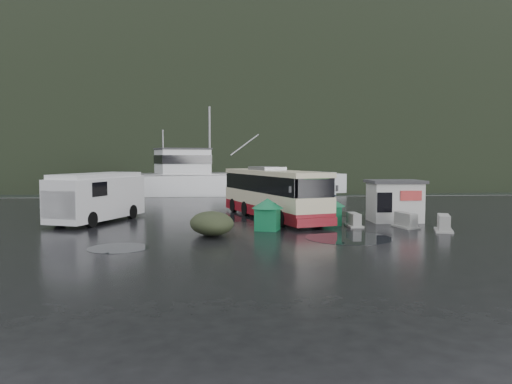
{
  "coord_description": "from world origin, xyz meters",
  "views": [
    {
      "loc": [
        -1.33,
        -26.35,
        3.7
      ],
      "look_at": [
        0.77,
        2.14,
        1.7
      ],
      "focal_mm": 35.0,
      "sensor_mm": 36.0,
      "label": 1
    }
  ],
  "objects": [
    {
      "name": "ground",
      "position": [
        0.0,
        0.0,
        0.0
      ],
      "size": [
        160.0,
        160.0,
        0.0
      ],
      "primitive_type": "plane",
      "color": "black",
      "rests_on": "ground"
    },
    {
      "name": "waste_bin_left",
      "position": [
        1.1,
        -1.36,
        0.0
      ],
      "size": [
        1.47,
        1.47,
        1.62
      ],
      "primitive_type": null,
      "rotation": [
        0.0,
        0.0,
        -0.33
      ],
      "color": "#136D40",
      "rests_on": "ground"
    },
    {
      "name": "jersey_barrier_b",
      "position": [
        9.84,
        -2.41,
        0.0
      ],
      "size": [
        1.36,
        1.85,
        0.83
      ],
      "primitive_type": null,
      "rotation": [
        0.0,
        0.0,
        -0.36
      ],
      "color": "#999993",
      "rests_on": "ground"
    },
    {
      "name": "headland",
      "position": [
        10.0,
        250.0,
        0.0
      ],
      "size": [
        780.0,
        540.0,
        570.0
      ],
      "primitive_type": "ellipsoid",
      "color": "black",
      "rests_on": "ground"
    },
    {
      "name": "dome_tent",
      "position": [
        -1.7,
        -2.77,
        0.0
      ],
      "size": [
        2.59,
        3.23,
        1.13
      ],
      "primitive_type": null,
      "rotation": [
        0.0,
        0.0,
        0.2
      ],
      "color": "#303821",
      "rests_on": "ground"
    },
    {
      "name": "quay_edge",
      "position": [
        0.0,
        20.0,
        0.0
      ],
      "size": [
        160.0,
        0.6,
        1.5
      ],
      "primitive_type": "cube",
      "color": "#999993",
      "rests_on": "ground"
    },
    {
      "name": "white_van",
      "position": [
        -8.28,
        2.55,
        0.0
      ],
      "size": [
        4.65,
        7.09,
        2.81
      ],
      "primitive_type": null,
      "rotation": [
        0.0,
        0.0,
        -0.38
      ],
      "color": "silver",
      "rests_on": "ground"
    },
    {
      "name": "waste_bin_right",
      "position": [
        4.79,
        0.36,
        0.0
      ],
      "size": [
        1.2,
        1.2,
        1.48
      ],
      "primitive_type": null,
      "rotation": [
        0.0,
        0.0,
        -0.15
      ],
      "color": "#136D40",
      "rests_on": "ground"
    },
    {
      "name": "jersey_barrier_c",
      "position": [
        5.84,
        -0.36,
        0.0
      ],
      "size": [
        0.74,
        1.45,
        0.72
      ],
      "primitive_type": null,
      "rotation": [
        0.0,
        0.0,
        0.01
      ],
      "color": "#999993",
      "rests_on": "ground"
    },
    {
      "name": "coach_bus",
      "position": [
        1.9,
        3.62,
        0.0
      ],
      "size": [
        6.08,
        11.41,
        3.13
      ],
      "primitive_type": null,
      "rotation": [
        0.0,
        0.0,
        0.31
      ],
      "color": "beige",
      "rests_on": "ground"
    },
    {
      "name": "harbor_water",
      "position": [
        0.0,
        110.0,
        0.0
      ],
      "size": [
        300.0,
        180.0,
        0.02
      ],
      "primitive_type": "cube",
      "color": "black",
      "rests_on": "ground"
    },
    {
      "name": "fishing_trawler",
      "position": [
        0.55,
        29.1,
        0.0
      ],
      "size": [
        26.94,
        13.65,
        10.58
      ],
      "primitive_type": null,
      "rotation": [
        0.0,
        0.0,
        0.31
      ],
      "color": "silver",
      "rests_on": "ground"
    },
    {
      "name": "puddles",
      "position": [
        2.06,
        -0.21,
        0.01
      ],
      "size": [
        15.3,
        14.01,
        0.01
      ],
      "color": "black",
      "rests_on": "ground"
    },
    {
      "name": "ticket_kiosk",
      "position": [
        8.72,
        1.49,
        0.0
      ],
      "size": [
        3.07,
        2.34,
        2.39
      ],
      "primitive_type": null,
      "rotation": [
        0.0,
        0.0,
        -0.01
      ],
      "color": "silver",
      "rests_on": "ground"
    },
    {
      "name": "jersey_barrier_a",
      "position": [
        8.45,
        -0.95,
        0.0
      ],
      "size": [
        1.11,
        1.7,
        0.78
      ],
      "primitive_type": null,
      "rotation": [
        0.0,
        0.0,
        0.22
      ],
      "color": "#999993",
      "rests_on": "ground"
    }
  ]
}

